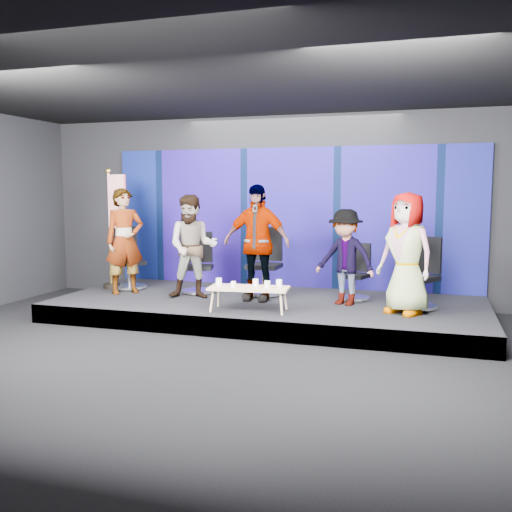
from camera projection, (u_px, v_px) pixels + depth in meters
The scene contains 21 objects.
ground at pixel (212, 360), 7.13m from camera, with size 10.00×10.00×0.00m, color black.
room_walls at pixel (211, 163), 6.86m from camera, with size 10.02×8.02×3.51m.
riser at pixel (268, 309), 9.48m from camera, with size 7.00×3.00×0.30m, color black.
backdrop at pixel (290, 218), 10.70m from camera, with size 7.00×0.08×2.60m, color #071A53.
chair_a at pixel (128, 268), 10.54m from camera, with size 0.91×0.91×1.14m.
panelist_a at pixel (125, 241), 9.98m from camera, with size 0.67×0.44×1.85m, color black.
chair_b at pixel (199, 273), 10.10m from camera, with size 0.75×0.75×1.07m.
panelist_b at pixel (193, 247), 9.54m from camera, with size 0.84×0.66×1.74m, color black.
chair_c at pixel (265, 273), 9.90m from camera, with size 0.68×0.68×1.18m.
panelist_c at pixel (256, 243), 9.35m from camera, with size 1.12×0.47×1.91m, color black.
chair_d at pixel (355, 281), 9.48m from camera, with size 0.66×0.66×0.94m.
panelist_d at pixel (345, 257), 8.99m from camera, with size 0.98×0.56×1.52m, color black.
chair_e at pixel (420, 285), 8.76m from camera, with size 0.85×0.85×1.10m.
panelist_e at pixel (406, 253), 8.31m from camera, with size 0.87×0.57×1.78m, color black.
coffee_table at pixel (249, 289), 8.55m from camera, with size 1.24×0.63×0.37m.
mug_a at pixel (219, 282), 8.71m from camera, with size 0.09×0.09×0.11m, color white.
mug_b at pixel (233, 284), 8.53m from camera, with size 0.07×0.07×0.09m, color white.
mug_c at pixel (256, 282), 8.66m from camera, with size 0.09×0.09×0.10m, color white.
mug_d at pixel (267, 284), 8.45m from camera, with size 0.09×0.09×0.11m, color white.
mug_e at pixel (279, 283), 8.55m from camera, with size 0.09×0.09×0.11m, color white.
flag_stand at pixel (115, 226), 10.40m from camera, with size 0.51×0.29×2.21m.
Camera 1 is at (2.59, -6.46, 2.10)m, focal length 40.00 mm.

